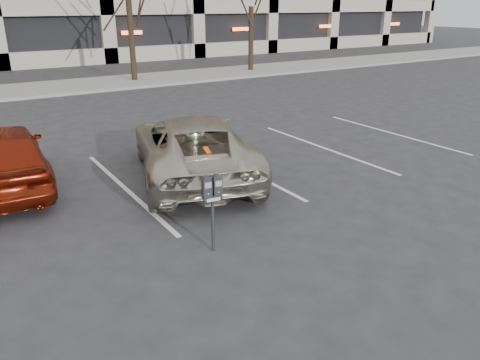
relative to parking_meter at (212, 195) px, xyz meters
name	(u,v)px	position (x,y,z in m)	size (l,w,h in m)	color
ground	(240,212)	(1.13, 0.99, -0.96)	(140.00, 140.00, 0.00)	#28282B
sidewalk	(52,88)	(1.13, 16.99, -0.90)	(80.00, 4.00, 0.12)	gray
stall_lines	(126,189)	(-0.27, 3.29, -0.95)	(16.90, 5.20, 0.00)	silver
parking_meter	(212,195)	(0.00, 0.00, 0.00)	(0.33, 0.16, 1.25)	black
suv_silver	(193,146)	(1.34, 3.27, -0.26)	(3.77, 5.51, 1.41)	#B5AE9A
car_red	(3,156)	(-2.35, 4.73, -0.25)	(1.66, 4.14, 1.41)	maroon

